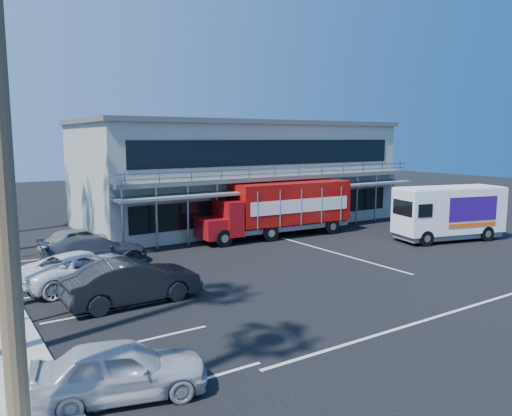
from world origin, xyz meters
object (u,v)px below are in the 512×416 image
red_truck (281,207)px  white_van (449,212)px  parked_car_b (133,281)px  parked_car_a (121,369)px

red_truck → white_van: (7.69, -6.54, -0.14)m
red_truck → parked_car_b: size_ratio=2.03×
white_van → parked_car_a: (-22.49, -7.31, -1.02)m
white_van → parked_car_a: size_ratio=1.71×
white_van → red_truck: bearing=153.9°
parked_car_b → white_van: bearing=-88.9°
red_truck → parked_car_a: (-14.81, -13.85, -1.16)m
parked_car_a → parked_car_b: size_ratio=0.81×
red_truck → parked_car_b: red_truck is taller
red_truck → white_van: red_truck is taller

